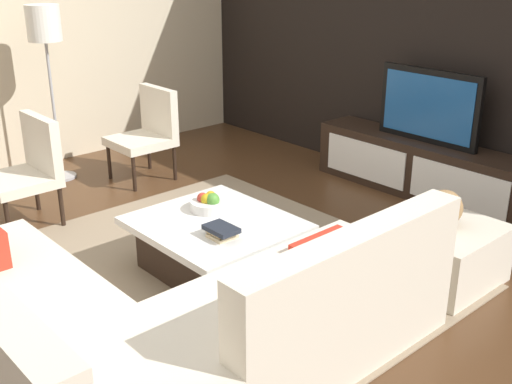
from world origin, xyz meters
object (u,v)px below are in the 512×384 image
(book_stack, at_px, (221,231))
(floor_lamp, at_px, (45,36))
(accent_chair_far, at_px, (149,129))
(ottoman, at_px, (439,252))
(decorative_ball, at_px, (444,208))
(accent_chair_near, at_px, (29,165))
(media_console, at_px, (422,168))
(television, at_px, (429,106))
(coffee_table, at_px, (216,245))
(sectional_couch, at_px, (148,323))
(fruit_bowl, at_px, (210,203))

(book_stack, bearing_deg, floor_lamp, 176.09)
(floor_lamp, distance_m, accent_chair_far, 1.24)
(floor_lamp, height_order, ottoman, floor_lamp)
(decorative_ball, bearing_deg, accent_chair_near, -149.25)
(media_console, distance_m, accent_chair_near, 3.37)
(floor_lamp, bearing_deg, television, 40.70)
(coffee_table, bearing_deg, book_stack, -29.36)
(television, relative_size, sectional_couch, 0.40)
(accent_chair_near, height_order, fruit_bowl, accent_chair_near)
(decorative_ball, distance_m, book_stack, 1.46)
(coffee_table, relative_size, fruit_bowl, 3.70)
(coffee_table, xyz_separation_m, accent_chair_far, (-1.94, 0.73, 0.29))
(book_stack, bearing_deg, accent_chair_near, -166.72)
(fruit_bowl, distance_m, book_stack, 0.46)
(coffee_table, xyz_separation_m, ottoman, (1.08, 1.06, -0.00))
(media_console, bearing_deg, accent_chair_far, -142.41)
(floor_lamp, bearing_deg, sectional_couch, -17.71)
(accent_chair_far, bearing_deg, ottoman, 9.93)
(fruit_bowl, relative_size, decorative_ball, 1.17)
(accent_chair_near, relative_size, fruit_bowl, 3.11)
(television, relative_size, fruit_bowl, 3.49)
(coffee_table, relative_size, ottoman, 1.48)
(floor_lamp, bearing_deg, decorative_ball, 15.55)
(television, bearing_deg, ottoman, -51.68)
(television, xyz_separation_m, floor_lamp, (-2.60, -2.24, 0.54))
(sectional_couch, xyz_separation_m, book_stack, (-0.39, 0.81, 0.14))
(ottoman, xyz_separation_m, accent_chair_far, (-3.02, -0.33, 0.29))
(ottoman, bearing_deg, decorative_ball, 0.00)
(accent_chair_near, distance_m, decorative_ball, 3.18)
(media_console, bearing_deg, television, 90.00)
(sectional_couch, xyz_separation_m, accent_chair_far, (-2.55, 1.66, 0.21))
(media_console, height_order, television, television)
(fruit_bowl, bearing_deg, coffee_table, -28.55)
(coffee_table, distance_m, decorative_ball, 1.54)
(ottoman, bearing_deg, accent_chair_near, -149.25)
(coffee_table, xyz_separation_m, book_stack, (0.22, -0.13, 0.22))
(media_console, height_order, fruit_bowl, fruit_bowl)
(book_stack, bearing_deg, ottoman, 54.10)
(coffee_table, height_order, accent_chair_near, accent_chair_near)
(sectional_couch, bearing_deg, television, 98.98)
(sectional_couch, height_order, book_stack, sectional_couch)
(accent_chair_near, bearing_deg, ottoman, 33.33)
(ottoman, relative_size, book_stack, 3.19)
(ottoman, relative_size, accent_chair_far, 0.80)
(ottoman, bearing_deg, television, 128.32)
(floor_lamp, distance_m, decorative_ball, 3.81)
(coffee_table, bearing_deg, sectional_couch, -56.81)
(fruit_bowl, xyz_separation_m, decorative_ball, (1.26, 0.96, 0.09))
(ottoman, bearing_deg, fruit_bowl, -142.71)
(sectional_couch, distance_m, floor_lamp, 3.44)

